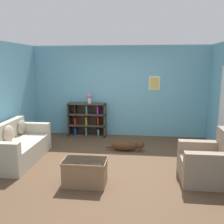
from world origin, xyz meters
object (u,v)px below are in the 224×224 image
Objects in this scene: recliner_chair at (209,163)px; vase at (89,98)px; bookshelf at (87,120)px; dog at (127,145)px; coffee_table at (85,171)px; couch at (16,147)px.

recliner_chair is 3.38× the size of vase.
bookshelf reaches higher than dog.
recliner_chair is 2.11m from dog.
dog is (0.64, 1.80, -0.11)m from coffee_table.
bookshelf is 3.06m from coffee_table.
bookshelf is (1.14, 2.08, 0.17)m from couch.
dog is 3.46× the size of vase.
vase is at bearing -18.01° from bookshelf.
couch is at bearing -159.37° from dog.
dog is at bearing 20.63° from couch.
vase reaches higher than bookshelf.
dog is at bearing -45.09° from vase.
couch is 3.96m from recliner_chair.
couch is 2.54m from dog.
dog is 1.92m from vase.
recliner_chair is 0.98× the size of dog.
recliner_chair is at bearing -43.42° from vase.
dog is at bearing 137.89° from recliner_chair.
vase reaches higher than coffee_table.
couch reaches higher than coffee_table.
vase is (-0.52, 2.96, 0.89)m from coffee_table.
recliner_chair is 1.23× the size of coffee_table.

